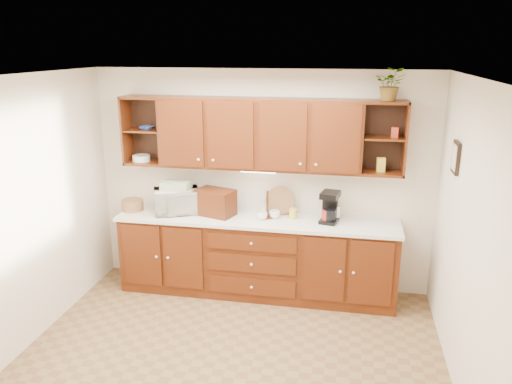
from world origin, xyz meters
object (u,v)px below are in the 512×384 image
at_px(microwave, 177,201).
at_px(potted_plant, 391,84).
at_px(bread_box, 215,202).
at_px(coffee_maker, 330,207).

height_order(microwave, potted_plant, potted_plant).
bearing_deg(microwave, bread_box, -22.67).
height_order(microwave, bread_box, bread_box).
xyz_separation_m(microwave, bread_box, (0.47, 0.01, 0.01)).
bearing_deg(bread_box, coffee_maker, 19.41).
bearing_deg(bread_box, potted_plant, 20.59).
bearing_deg(potted_plant, bread_box, -178.17).
height_order(bread_box, potted_plant, potted_plant).
height_order(coffee_maker, potted_plant, potted_plant).
xyz_separation_m(microwave, coffee_maker, (1.79, 0.02, 0.03)).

